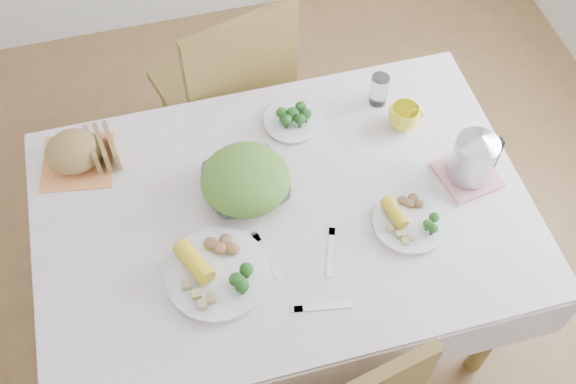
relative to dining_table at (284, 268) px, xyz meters
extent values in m
plane|color=brown|center=(0.00, 0.00, -0.38)|extent=(3.60, 3.60, 0.00)
cube|color=brown|center=(0.00, 0.00, 0.00)|extent=(1.40, 0.90, 0.75)
cube|color=silver|center=(0.00, 0.00, 0.38)|extent=(1.50, 1.00, 0.01)
cube|color=brown|center=(-0.05, 0.78, 0.09)|extent=(0.56, 0.56, 1.01)
imported|color=white|center=(-0.09, 0.09, 0.42)|extent=(0.28, 0.28, 0.06)
cylinder|color=white|center=(-0.24, -0.17, 0.40)|extent=(0.32, 0.32, 0.03)
cylinder|color=white|center=(0.35, -0.15, 0.40)|extent=(0.26, 0.26, 0.02)
cylinder|color=beige|center=(0.11, 0.32, 0.40)|extent=(0.22, 0.22, 0.02)
cube|color=#FF944A|center=(-0.59, 0.34, 0.39)|extent=(0.25, 0.25, 0.00)
ellipsoid|color=olive|center=(-0.59, 0.34, 0.45)|extent=(0.21, 0.21, 0.11)
imported|color=yellow|center=(0.47, 0.22, 0.43)|extent=(0.11, 0.11, 0.08)
cylinder|color=white|center=(0.42, 0.34, 0.45)|extent=(0.07, 0.07, 0.12)
cube|color=pink|center=(0.59, -0.03, 0.40)|extent=(0.20, 0.20, 0.01)
cylinder|color=#B2B5BA|center=(0.59, -0.03, 0.51)|extent=(0.17, 0.17, 0.18)
cube|color=silver|center=(-0.09, -0.15, 0.39)|extent=(0.06, 0.17, 0.00)
cube|color=silver|center=(0.10, -0.18, 0.39)|extent=(0.07, 0.16, 0.00)
cube|color=silver|center=(0.03, -0.34, 0.39)|extent=(0.16, 0.05, 0.00)
camera|label=1|loc=(-0.27, -1.07, 2.12)|focal=42.00mm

